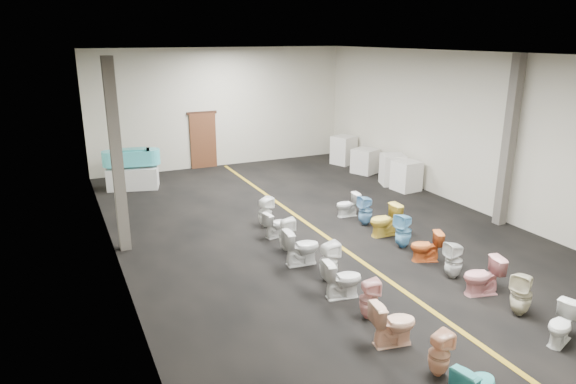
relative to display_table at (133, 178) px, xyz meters
name	(u,v)px	position (x,y,z in m)	size (l,w,h in m)	color
floor	(319,232)	(3.75, -6.17, -0.36)	(16.00, 16.00, 0.00)	black
ceiling	(323,54)	(3.75, -6.17, 4.14)	(16.00, 16.00, 0.00)	black
wall_back	(222,108)	(3.75, 1.83, 1.89)	(10.00, 10.00, 0.00)	beige
wall_left	(110,169)	(-1.25, -6.17, 1.89)	(16.00, 16.00, 0.00)	beige
wall_right	(474,132)	(8.75, -6.17, 1.89)	(16.00, 16.00, 0.00)	beige
aisle_stripe	(319,232)	(3.75, -6.17, -0.36)	(0.12, 15.60, 0.01)	#9C7916
back_door	(203,141)	(2.95, 1.77, 0.69)	(1.00, 0.10, 2.10)	#562D19
door_frame	(202,113)	(2.95, 1.78, 1.76)	(1.15, 0.08, 0.10)	#331C11
column_left	(117,157)	(-1.00, -5.17, 1.89)	(0.25, 0.25, 4.50)	#59544C
column_right	(509,142)	(8.50, -7.67, 1.89)	(0.25, 0.25, 4.50)	#59544C
display_table	(133,178)	(0.00, 0.00, 0.00)	(1.62, 0.81, 0.72)	silver
bathtub	(131,157)	(0.00, 0.00, 0.71)	(1.84, 0.87, 0.55)	#45C0C8
appliance_crate_a	(406,176)	(8.15, -4.03, 0.13)	(0.76, 0.76, 0.98)	silver
appliance_crate_b	(393,170)	(8.15, -3.26, 0.16)	(0.76, 0.76, 1.04)	silver
appliance_crate_c	(365,161)	(8.15, -1.56, 0.09)	(0.79, 0.79, 0.90)	beige
appliance_crate_d	(344,150)	(8.15, -0.01, 0.20)	(0.78, 0.78, 1.11)	silver
toilet_left_1	(439,354)	(2.58, -12.12, 0.00)	(0.32, 0.33, 0.72)	#E2A67F
toilet_left_2	(393,323)	(2.44, -11.16, 0.03)	(0.43, 0.76, 0.78)	beige
toilet_left_3	(369,299)	(2.54, -10.29, 0.02)	(0.34, 0.35, 0.75)	#E4A5A0
toilet_left_4	(342,279)	(2.50, -9.42, 0.03)	(0.43, 0.76, 0.78)	silver
toilet_left_5	(329,262)	(2.61, -8.69, 0.07)	(0.39, 0.39, 0.86)	white
toilet_left_6	(301,247)	(2.45, -7.72, 0.05)	(0.46, 0.81, 0.83)	silver
toilet_left_7	(287,234)	(2.48, -6.88, 0.04)	(0.36, 0.37, 0.81)	white
toilet_left_8	(276,224)	(2.60, -5.98, -0.03)	(0.37, 0.65, 0.66)	silver
toilet_left_9	(265,212)	(2.62, -5.22, 0.05)	(0.37, 0.38, 0.82)	white
toilet_right_1	(562,324)	(4.99, -12.31, -0.02)	(0.39, 0.68, 0.69)	white
toilet_right_2	(521,294)	(5.11, -11.37, 0.06)	(0.38, 0.38, 0.84)	beige
toilet_right_3	(483,276)	(5.06, -10.49, 0.03)	(0.44, 0.76, 0.78)	pink
toilet_right_4	(454,260)	(5.05, -9.69, 0.04)	(0.36, 0.37, 0.80)	silver
toilet_right_5	(426,246)	(5.08, -8.77, -0.01)	(0.39, 0.69, 0.71)	orange
toilet_right_6	(403,231)	(5.09, -7.92, 0.07)	(0.39, 0.39, 0.86)	#70BAE2
toilet_right_7	(385,220)	(5.14, -7.08, 0.05)	(0.46, 0.80, 0.82)	yellow
toilet_right_8	(365,211)	(5.12, -6.22, 0.05)	(0.37, 0.37, 0.81)	#6CA6D5
toilet_right_9	(348,205)	(5.05, -5.42, -0.02)	(0.38, 0.66, 0.67)	white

